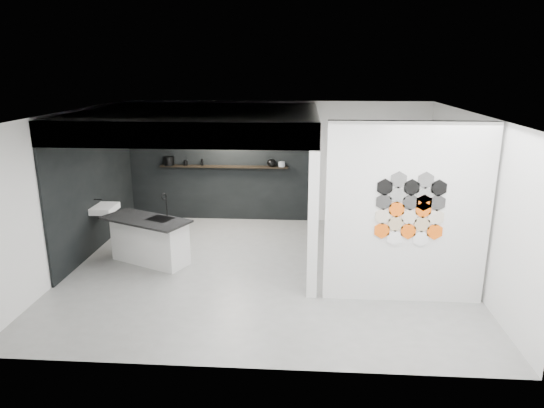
{
  "coord_description": "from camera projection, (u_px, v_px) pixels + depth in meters",
  "views": [
    {
      "loc": [
        0.67,
        -8.1,
        3.55
      ],
      "look_at": [
        0.1,
        0.3,
        1.15
      ],
      "focal_mm": 32.0,
      "sensor_mm": 36.0,
      "label": 1
    }
  ],
  "objects": [
    {
      "name": "glass_bowl",
      "position": [
        282.0,
        164.0,
        11.15
      ],
      "size": [
        0.2,
        0.2,
        0.11
      ],
      "primitive_type": "cylinder",
      "rotation": [
        0.0,
        0.0,
        -0.41
      ],
      "color": "gray",
      "rests_on": "display_shelf"
    },
    {
      "name": "bay_clad_back",
      "position": [
        220.0,
        171.0,
        11.4
      ],
      "size": [
        4.4,
        0.04,
        2.35
      ],
      "primitive_type": "cube",
      "color": "black",
      "rests_on": "floor"
    },
    {
      "name": "hex_tile_cluster",
      "position": [
        411.0,
        209.0,
        7.19
      ],
      "size": [
        1.04,
        0.02,
        1.16
      ],
      "color": "#F25A0C",
      "rests_on": "partition_panel"
    },
    {
      "name": "kettle",
      "position": [
        272.0,
        163.0,
        11.16
      ],
      "size": [
        0.26,
        0.26,
        0.18
      ],
      "primitive_type": "ellipsoid",
      "rotation": [
        0.0,
        0.0,
        0.33
      ],
      "color": "black",
      "rests_on": "display_shelf"
    },
    {
      "name": "bulkhead",
      "position": [
        201.0,
        121.0,
        9.13
      ],
      "size": [
        4.4,
        4.0,
        0.4
      ],
      "primitive_type": "cube",
      "color": "silver",
      "rests_on": "corner_column"
    },
    {
      "name": "display_shelf",
      "position": [
        224.0,
        167.0,
        11.26
      ],
      "size": [
        3.0,
        0.15,
        0.04
      ],
      "primitive_type": "cube",
      "color": "black",
      "rests_on": "bay_clad_back"
    },
    {
      "name": "kitchen_island",
      "position": [
        150.0,
        239.0,
        9.0
      ],
      "size": [
        1.8,
        1.36,
        1.33
      ],
      "rotation": [
        0.0,
        0.0,
        -0.44
      ],
      "color": "silver",
      "rests_on": "floor"
    },
    {
      "name": "partition_panel",
      "position": [
        407.0,
        214.0,
        7.3
      ],
      "size": [
        2.45,
        0.15,
        2.8
      ],
      "primitive_type": "cube",
      "color": "silver",
      "rests_on": "floor"
    },
    {
      "name": "floor",
      "position": [
        265.0,
        269.0,
        8.79
      ],
      "size": [
        7.0,
        6.0,
        0.01
      ],
      "primitive_type": "cube",
      "color": "slate"
    },
    {
      "name": "glass_vase",
      "position": [
        282.0,
        164.0,
        11.15
      ],
      "size": [
        0.1,
        0.1,
        0.12
      ],
      "primitive_type": "cylinder",
      "rotation": [
        0.0,
        0.0,
        0.14
      ],
      "color": "gray",
      "rests_on": "display_shelf"
    },
    {
      "name": "bottle_dark",
      "position": [
        202.0,
        162.0,
        11.27
      ],
      "size": [
        0.07,
        0.07,
        0.15
      ],
      "primitive_type": "cylinder",
      "rotation": [
        0.0,
        0.0,
        0.28
      ],
      "color": "black",
      "rests_on": "display_shelf"
    },
    {
      "name": "utensil_cup",
      "position": [
        186.0,
        163.0,
        11.3
      ],
      "size": [
        0.1,
        0.1,
        0.11
      ],
      "primitive_type": "cylinder",
      "rotation": [
        0.0,
        0.0,
        -0.12
      ],
      "color": "black",
      "rests_on": "display_shelf"
    },
    {
      "name": "fascia_beam",
      "position": [
        174.0,
        135.0,
        7.29
      ],
      "size": [
        4.4,
        0.16,
        0.4
      ],
      "primitive_type": "cube",
      "color": "silver",
      "rests_on": "corner_column"
    },
    {
      "name": "corner_column",
      "position": [
        313.0,
        226.0,
        7.46
      ],
      "size": [
        0.16,
        0.16,
        2.35
      ],
      "primitive_type": "cube",
      "color": "silver",
      "rests_on": "floor"
    },
    {
      "name": "bay_clad_left",
      "position": [
        96.0,
        190.0,
        9.65
      ],
      "size": [
        0.04,
        4.0,
        2.35
      ],
      "primitive_type": "cube",
      "color": "black",
      "rests_on": "floor"
    },
    {
      "name": "wall_basin",
      "position": [
        105.0,
        209.0,
        9.54
      ],
      "size": [
        0.4,
        0.6,
        0.12
      ],
      "primitive_type": "cube",
      "color": "silver",
      "rests_on": "bay_clad_left"
    },
    {
      "name": "stockpot",
      "position": [
        169.0,
        161.0,
        11.31
      ],
      "size": [
        0.28,
        0.28,
        0.21
      ],
      "primitive_type": "cylinder",
      "rotation": [
        0.0,
        0.0,
        0.14
      ],
      "color": "black",
      "rests_on": "display_shelf"
    }
  ]
}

